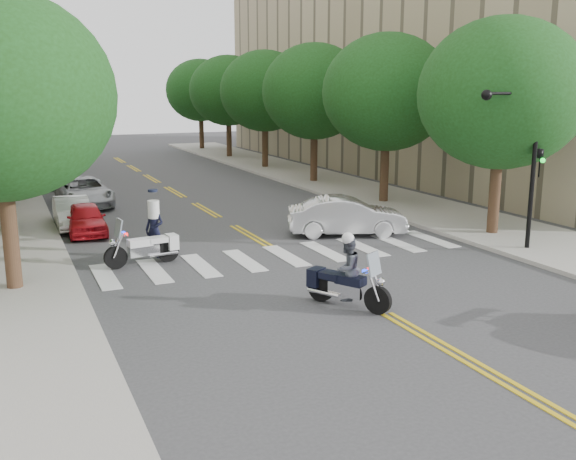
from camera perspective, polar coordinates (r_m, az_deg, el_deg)
ground at (r=17.10m, az=8.74°, el=-7.38°), size 140.00×140.00×0.00m
sidewalk_right at (r=40.31m, az=3.19°, el=4.37°), size 5.00×60.00×0.15m
building_right at (r=52.89m, az=18.09°, el=17.60°), size 26.00×44.00×22.00m
tree_r_0 at (r=26.26m, az=18.46°, el=11.41°), size 6.40×6.40×8.45m
tree_r_1 at (r=32.63m, az=8.79°, el=11.99°), size 6.40×6.40×8.45m
tree_r_2 at (r=39.59m, az=2.37°, el=12.19°), size 6.40×6.40×8.45m
tree_r_3 at (r=46.89m, az=-2.10°, el=12.24°), size 6.40×6.40×8.45m
tree_r_4 at (r=54.38m, az=-5.35°, el=12.23°), size 6.40×6.40×8.45m
tree_r_5 at (r=62.00m, az=-7.80°, el=12.20°), size 6.40×6.40×8.45m
traffic_signal_pole at (r=23.78m, az=20.29°, el=6.79°), size 2.82×0.42×6.00m
motorcycle_police at (r=17.25m, az=5.12°, el=-3.90°), size 1.50×2.32×2.06m
motorcycle_parked at (r=21.90m, az=-12.29°, el=-1.53°), size 2.55×0.78×1.64m
officer_standing at (r=22.69m, az=-11.78°, el=-0.00°), size 0.81×0.83×1.92m
convertible at (r=25.70m, az=5.25°, el=1.23°), size 4.96×3.19×1.54m
parked_car_a at (r=27.09m, az=-17.53°, el=0.97°), size 1.63×3.73×1.25m
parked_car_b at (r=28.52m, az=-18.63°, el=1.48°), size 1.38×3.90×1.28m
parked_car_c at (r=33.64m, az=-17.68°, el=3.27°), size 2.54×5.20×1.42m
parked_car_d at (r=40.95m, az=-19.77°, el=4.61°), size 1.93×4.61×1.33m
parked_car_e at (r=47.84m, az=-19.75°, el=5.73°), size 2.09×4.39×1.45m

